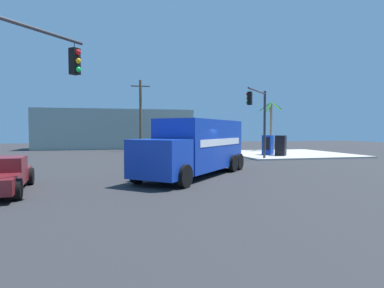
# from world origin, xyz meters

# --- Properties ---
(ground_plane) EXTENTS (100.00, 100.00, 0.00)m
(ground_plane) POSITION_xyz_m (0.00, 0.00, 0.00)
(ground_plane) COLOR #2B2B2D
(sidewalk_corner_far) EXTENTS (11.43, 11.43, 0.14)m
(sidewalk_corner_far) POSITION_xyz_m (12.92, 12.92, 0.07)
(sidewalk_corner_far) COLOR #B2ADA0
(sidewalk_corner_far) RESTS_ON ground
(delivery_truck) EXTENTS (7.51, 8.17, 3.02)m
(delivery_truck) POSITION_xyz_m (0.33, 0.23, 1.57)
(delivery_truck) COLOR #1438AD
(delivery_truck) RESTS_ON ground
(traffic_light_primary) EXTENTS (3.06, 3.46, 5.60)m
(traffic_light_primary) POSITION_xyz_m (7.23, 7.08, 3.85)
(traffic_light_primary) COLOR #38383D
(traffic_light_primary) RESTS_ON sidewalk_corner_far
(vending_machine_red) EXTENTS (1.17, 1.16, 1.85)m
(vending_machine_red) POSITION_xyz_m (10.76, 10.10, 1.07)
(vending_machine_red) COLOR black
(vending_machine_red) RESTS_ON sidewalk_corner_far
(vending_machine_blue) EXTENTS (1.15, 1.17, 1.85)m
(vending_machine_blue) POSITION_xyz_m (10.12, 11.38, 1.07)
(vending_machine_blue) COLOR #0F38B2
(vending_machine_blue) RESTS_ON sidewalk_corner_far
(palm_tree_far) EXTENTS (2.81, 2.67, 5.61)m
(palm_tree_far) POSITION_xyz_m (13.53, 17.38, 3.82)
(palm_tree_far) COLOR #7A6647
(palm_tree_far) RESTS_ON sidewalk_corner_far
(utility_pole) EXTENTS (2.20, 0.30, 8.32)m
(utility_pole) POSITION_xyz_m (-1.09, 21.54, 4.30)
(utility_pole) COLOR brown
(utility_pole) RESTS_ON ground
(building_backdrop) EXTENTS (20.33, 6.00, 5.21)m
(building_backdrop) POSITION_xyz_m (-3.93, 28.34, 2.61)
(building_backdrop) COLOR gray
(building_backdrop) RESTS_ON ground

